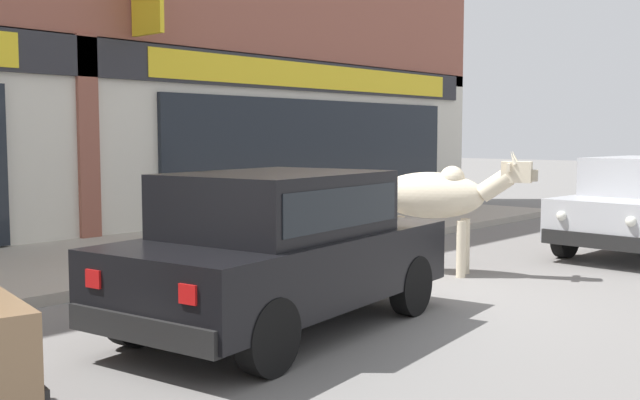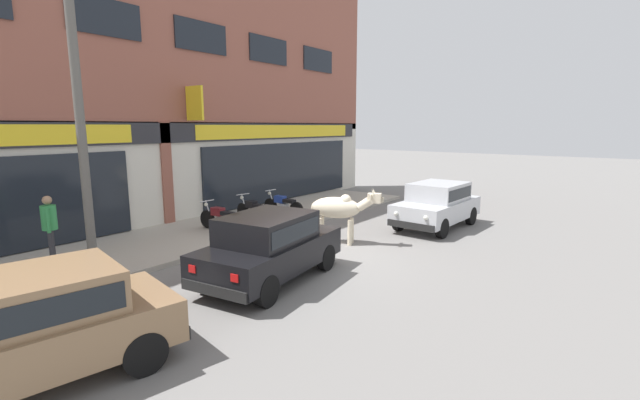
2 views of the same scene
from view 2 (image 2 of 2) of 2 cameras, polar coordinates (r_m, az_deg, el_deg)
The scene contains 12 objects.
ground_plane at distance 10.79m, azimuth -1.56°, elevation -7.81°, with size 90.00×90.00×0.00m, color slate.
sidewalk at distance 13.55m, azimuth -15.09°, elevation -4.20°, with size 19.00×3.66×0.13m, color #A8A093.
shop_building at distance 14.97m, azimuth -21.12°, elevation 15.87°, with size 23.00×1.40×10.39m.
cow at distance 11.93m, azimuth 2.58°, elevation -1.11°, with size 1.08×2.04×1.61m.
car_0 at distance 14.36m, azimuth 15.37°, elevation -0.36°, with size 3.68×1.78×1.46m.
car_1 at distance 9.12m, azimuth -6.76°, elevation -5.84°, with size 3.76×2.06×1.46m.
car_2 at distance 6.67m, azimuth -34.13°, elevation -13.52°, with size 3.81×2.25×1.46m.
motorcycle_0 at distance 13.30m, azimuth -13.03°, elevation -2.38°, with size 0.52×1.81×0.88m.
motorcycle_1 at distance 14.31m, azimuth -8.84°, elevation -1.39°, with size 0.58×1.81×0.88m.
motorcycle_2 at distance 15.18m, azimuth -4.95°, elevation -0.67°, with size 0.52×1.81×0.88m.
pedestrian at distance 11.48m, azimuth -32.38°, elevation -2.56°, with size 0.32×0.46×1.60m.
utility_pole at distance 9.75m, azimuth -29.29°, elevation 8.44°, with size 0.18×0.18×6.23m, color #595651.
Camera 2 is at (-8.06, -6.38, 3.27)m, focal length 24.00 mm.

